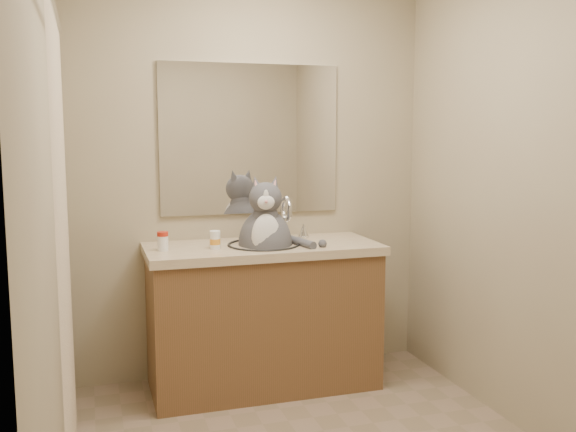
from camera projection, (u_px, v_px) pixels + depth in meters
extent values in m
cube|color=tan|center=(250.00, 180.00, 3.93)|extent=(2.20, 0.01, 2.40)
cube|color=tan|center=(500.00, 256.00, 1.55)|extent=(2.20, 0.01, 2.40)
cube|color=tan|center=(46.00, 211.00, 2.42)|extent=(0.01, 2.50, 2.40)
cube|color=tan|center=(537.00, 194.00, 3.07)|extent=(0.01, 2.50, 2.40)
cube|color=brown|center=(263.00, 320.00, 3.76)|extent=(1.30, 0.55, 0.80)
cube|color=beige|center=(263.00, 249.00, 3.70)|extent=(1.34, 0.59, 0.05)
torus|color=black|center=(264.00, 245.00, 3.68)|extent=(0.42, 0.42, 0.02)
ellipsoid|color=white|center=(264.00, 258.00, 3.69)|extent=(0.40, 0.40, 0.15)
cylinder|color=silver|center=(283.00, 223.00, 3.88)|extent=(0.03, 0.03, 0.18)
torus|color=silver|center=(286.00, 209.00, 3.81)|extent=(0.03, 0.16, 0.16)
cone|color=silver|center=(304.00, 230.00, 3.92)|extent=(0.06, 0.06, 0.08)
cube|color=white|center=(251.00, 139.00, 3.88)|extent=(1.10, 0.02, 0.90)
cube|color=beige|center=(64.00, 258.00, 2.55)|extent=(0.01, 1.20, 1.90)
cylinder|color=silver|center=(53.00, 6.00, 2.42)|extent=(0.02, 1.30, 0.02)
ellipsoid|color=#4C4B51|center=(265.00, 245.00, 3.70)|extent=(0.38, 0.40, 0.42)
ellipsoid|color=silver|center=(266.00, 237.00, 3.58)|extent=(0.18, 0.13, 0.26)
ellipsoid|color=#4C4B51|center=(265.00, 198.00, 3.61)|extent=(0.22, 0.20, 0.18)
ellipsoid|color=silver|center=(266.00, 202.00, 3.54)|extent=(0.11, 0.07, 0.08)
sphere|color=#D88C8C|center=(266.00, 202.00, 3.51)|extent=(0.02, 0.02, 0.02)
cone|color=#4C4B51|center=(256.00, 183.00, 3.61)|extent=(0.09, 0.08, 0.09)
cone|color=#4C4B51|center=(275.00, 183.00, 3.62)|extent=(0.09, 0.08, 0.09)
cylinder|color=#4C4B51|center=(301.00, 242.00, 3.67)|extent=(0.10, 0.28, 0.05)
cylinder|color=white|center=(163.00, 243.00, 3.50)|extent=(0.08, 0.08, 0.08)
cylinder|color=#AF2312|center=(163.00, 234.00, 3.49)|extent=(0.08, 0.08, 0.02)
cylinder|color=white|center=(215.00, 242.00, 3.56)|extent=(0.07, 0.07, 0.08)
cylinder|color=orange|center=(215.00, 242.00, 3.56)|extent=(0.07, 0.07, 0.03)
cylinder|color=white|center=(215.00, 233.00, 3.55)|extent=(0.07, 0.07, 0.02)
cylinder|color=slate|center=(216.00, 240.00, 3.66)|extent=(0.04, 0.04, 0.07)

